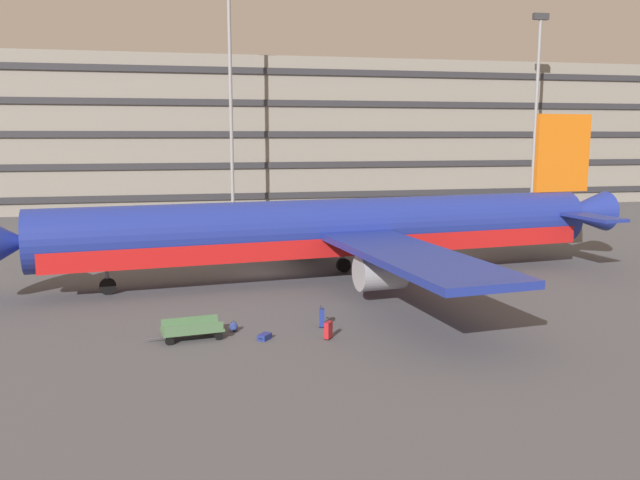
{
  "coord_description": "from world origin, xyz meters",
  "views": [
    {
      "loc": [
        -5.23,
        -39.96,
        8.71
      ],
      "look_at": [
        2.27,
        -5.25,
        3.0
      ],
      "focal_mm": 36.85,
      "sensor_mm": 36.0,
      "label": 1
    }
  ],
  "objects_px": {
    "airliner": "(338,230)",
    "suitcase_silver": "(322,317)",
    "suitcase_teal": "(264,337)",
    "baggage_cart": "(192,329)",
    "suitcase_navy": "(328,330)",
    "backpack_black": "(234,327)"
  },
  "relations": [
    {
      "from": "suitcase_navy",
      "to": "suitcase_silver",
      "type": "bearing_deg",
      "value": 86.31
    },
    {
      "from": "suitcase_navy",
      "to": "airliner",
      "type": "bearing_deg",
      "value": 74.51
    },
    {
      "from": "suitcase_teal",
      "to": "backpack_black",
      "type": "distance_m",
      "value": 1.88
    },
    {
      "from": "airliner",
      "to": "suitcase_teal",
      "type": "bearing_deg",
      "value": -117.81
    },
    {
      "from": "suitcase_navy",
      "to": "backpack_black",
      "type": "relative_size",
      "value": 1.93
    },
    {
      "from": "airliner",
      "to": "suitcase_navy",
      "type": "distance_m",
      "value": 12.58
    },
    {
      "from": "suitcase_teal",
      "to": "backpack_black",
      "type": "bearing_deg",
      "value": 129.51
    },
    {
      "from": "suitcase_teal",
      "to": "backpack_black",
      "type": "relative_size",
      "value": 1.44
    },
    {
      "from": "airliner",
      "to": "suitcase_silver",
      "type": "bearing_deg",
      "value": -107.55
    },
    {
      "from": "airliner",
      "to": "baggage_cart",
      "type": "xyz_separation_m",
      "value": [
        -9.03,
        -10.61,
        -2.54
      ]
    },
    {
      "from": "suitcase_silver",
      "to": "suitcase_teal",
      "type": "height_order",
      "value": "suitcase_silver"
    },
    {
      "from": "suitcase_silver",
      "to": "backpack_black",
      "type": "bearing_deg",
      "value": 178.38
    },
    {
      "from": "airliner",
      "to": "suitcase_teal",
      "type": "distance_m",
      "value": 13.16
    },
    {
      "from": "airliner",
      "to": "backpack_black",
      "type": "distance_m",
      "value": 12.56
    },
    {
      "from": "suitcase_teal",
      "to": "baggage_cart",
      "type": "distance_m",
      "value": 3.14
    },
    {
      "from": "airliner",
      "to": "suitcase_silver",
      "type": "relative_size",
      "value": 40.6
    },
    {
      "from": "airliner",
      "to": "baggage_cart",
      "type": "relative_size",
      "value": 11.92
    },
    {
      "from": "baggage_cart",
      "to": "suitcase_silver",
      "type": "bearing_deg",
      "value": 5.63
    },
    {
      "from": "airliner",
      "to": "suitcase_navy",
      "type": "bearing_deg",
      "value": -105.49
    },
    {
      "from": "backpack_black",
      "to": "baggage_cart",
      "type": "relative_size",
      "value": 0.15
    },
    {
      "from": "suitcase_navy",
      "to": "suitcase_silver",
      "type": "xyz_separation_m",
      "value": [
        0.12,
        1.84,
        0.04
      ]
    },
    {
      "from": "suitcase_navy",
      "to": "suitcase_teal",
      "type": "height_order",
      "value": "suitcase_navy"
    }
  ]
}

